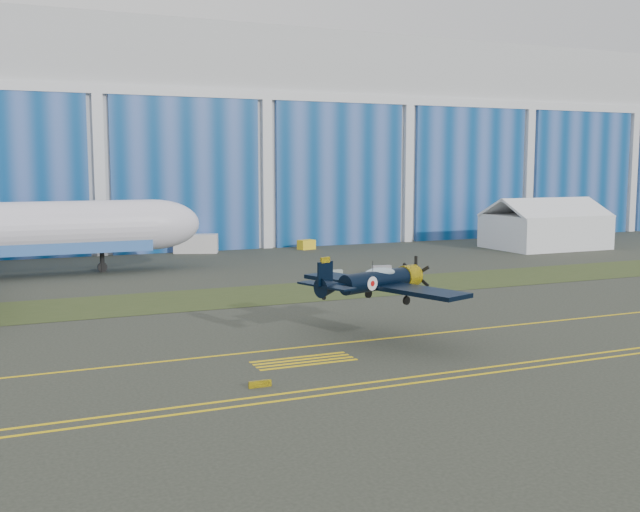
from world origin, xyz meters
name	(u,v)px	position (x,y,z in m)	size (l,w,h in m)	color
ground	(480,312)	(0.00, 0.00, 0.00)	(260.00, 260.00, 0.00)	#363A30
grass_median	(392,285)	(0.00, 14.00, 0.02)	(260.00, 10.00, 0.02)	#475128
hangar	(221,143)	(0.00, 71.79, 14.96)	(220.00, 45.70, 30.00)	silver
taxiway_centreline	(521,324)	(0.00, -5.00, 0.01)	(200.00, 0.20, 0.02)	yellow
edge_line_near	(624,355)	(0.00, -14.50, 0.01)	(80.00, 0.20, 0.02)	yellow
edge_line_far	(611,351)	(0.00, -13.50, 0.01)	(80.00, 0.20, 0.02)	yellow
hold_short_ladder	(304,361)	(-18.00, -8.10, 0.01)	(6.00, 2.40, 0.02)	yellow
guard_board_left	(260,384)	(-22.00, -12.00, 0.17)	(1.20, 0.15, 0.35)	yellow
warbird	(376,281)	(-11.81, -5.16, 3.90)	(13.99, 15.33, 3.74)	black
tent	(545,223)	(34.82, 34.03, 3.47)	(15.01, 11.04, 6.94)	white
shipping_container	(196,244)	(-10.43, 47.46, 1.20)	(5.56, 2.22, 2.41)	silver
tug	(306,245)	(4.26, 45.57, 0.64)	(2.20, 1.37, 1.28)	yellow
gse_box	(563,232)	(47.77, 45.07, 0.83)	(2.78, 1.48, 1.67)	gray
barrier_a	(332,274)	(-3.48, 19.96, 0.45)	(2.00, 0.60, 0.90)	#8A9C98
barrier_b	(382,270)	(2.61, 20.96, 0.45)	(2.00, 0.60, 0.90)	gray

